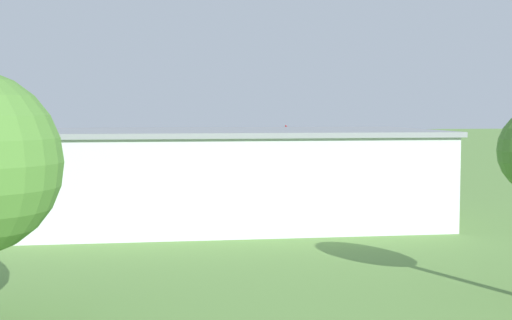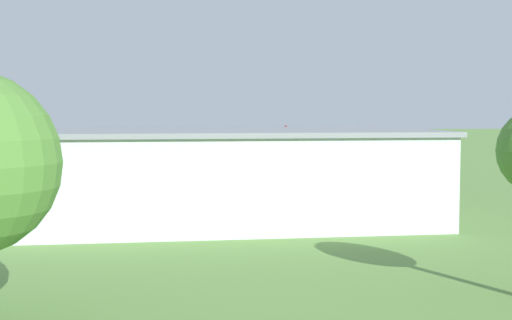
{
  "view_description": "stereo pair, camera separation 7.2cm",
  "coord_description": "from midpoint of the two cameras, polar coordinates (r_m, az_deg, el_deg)",
  "views": [
    {
      "loc": [
        8.08,
        81.28,
        8.25
      ],
      "look_at": [
        -3.96,
        8.96,
        2.98
      ],
      "focal_mm": 49.54,
      "sensor_mm": 36.0,
      "label": 1
    },
    {
      "loc": [
        8.01,
        81.29,
        8.25
      ],
      "look_at": [
        -3.96,
        8.96,
        2.98
      ],
      "focal_mm": 49.54,
      "sensor_mm": 36.0,
      "label": 2
    }
  ],
  "objects": [
    {
      "name": "car_black",
      "position": [
        67.11,
        -14.59,
        -2.35
      ],
      "size": [
        2.44,
        4.55,
        1.63
      ],
      "color": "black",
      "rests_on": "ground_plane"
    },
    {
      "name": "person_watching_takeoff",
      "position": [
        68.38,
        0.51,
        -2.08
      ],
      "size": [
        0.5,
        0.5,
        1.76
      ],
      "color": "navy",
      "rests_on": "ground_plane"
    },
    {
      "name": "ground_plane",
      "position": [
        82.1,
        -3.78,
        -1.67
      ],
      "size": [
        400.0,
        400.0,
        0.0
      ],
      "primitive_type": "plane",
      "color": "#608C42"
    },
    {
      "name": "person_near_hangar_door",
      "position": [
        71.13,
        -14.28,
        -2.07
      ],
      "size": [
        0.54,
        0.54,
        1.53
      ],
      "color": "#B23333",
      "rests_on": "ground_plane"
    },
    {
      "name": "car_blue",
      "position": [
        69.32,
        7.28,
        -2.08
      ],
      "size": [
        2.39,
        4.1,
        1.56
      ],
      "color": "#23389E",
      "rests_on": "ground_plane"
    },
    {
      "name": "hangar",
      "position": [
        51.81,
        -3.04,
        -1.27
      ],
      "size": [
        31.53,
        16.17,
        6.77
      ],
      "color": "silver",
      "rests_on": "ground_plane"
    },
    {
      "name": "person_by_parked_cars",
      "position": [
        68.54,
        -9.38,
        -2.22
      ],
      "size": [
        0.43,
        0.43,
        1.53
      ],
      "color": "#72338C",
      "rests_on": "ground_plane"
    },
    {
      "name": "windsock",
      "position": [
        77.5,
        0.29,
        1.69
      ],
      "size": [
        1.12,
        1.35,
        5.65
      ],
      "color": "silver",
      "rests_on": "ground_plane"
    },
    {
      "name": "biplane",
      "position": [
        81.72,
        1.98,
        1.13
      ],
      "size": [
        7.52,
        7.91,
        4.27
      ],
      "color": "#B21E1E"
    },
    {
      "name": "person_beside_truck",
      "position": [
        70.93,
        -0.32,
        -1.89
      ],
      "size": [
        0.41,
        0.41,
        1.69
      ],
      "color": "#33723F",
      "rests_on": "ground_plane"
    },
    {
      "name": "person_walking_on_apron",
      "position": [
        70.49,
        -10.44,
        -1.95
      ],
      "size": [
        0.48,
        0.48,
        1.77
      ],
      "color": "#33723F",
      "rests_on": "ground_plane"
    }
  ]
}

